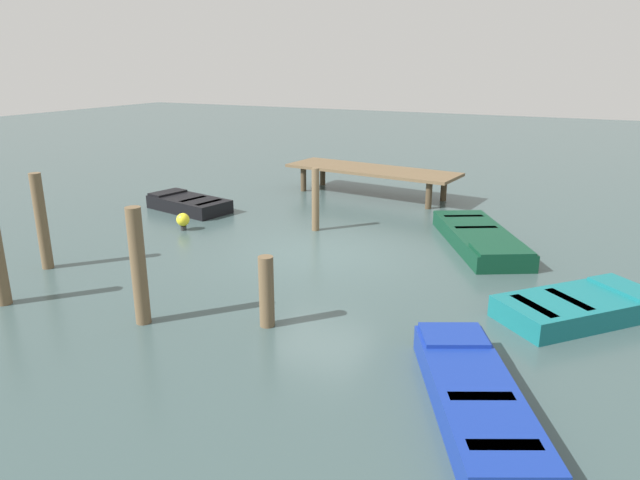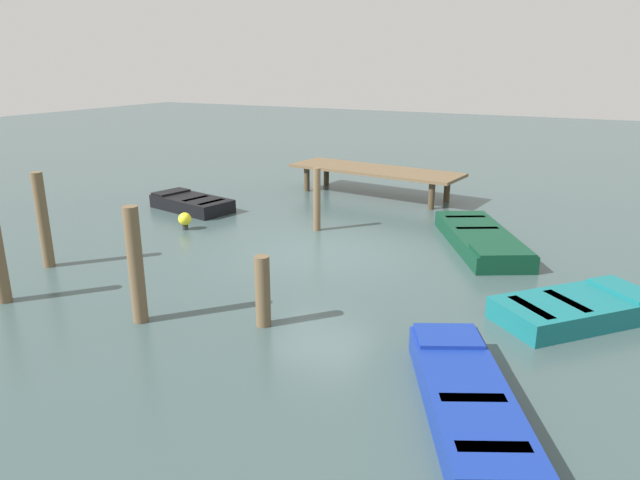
# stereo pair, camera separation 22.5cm
# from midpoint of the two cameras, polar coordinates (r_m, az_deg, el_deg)

# --- Properties ---
(ground_plane) EXTENTS (80.00, 80.00, 0.00)m
(ground_plane) POSITION_cam_midpoint_polar(r_m,az_deg,el_deg) (13.91, -0.46, -1.38)
(ground_plane) COLOR #384C4C
(dock_segment) EXTENTS (6.13, 2.50, 0.95)m
(dock_segment) POSITION_cam_midpoint_polar(r_m,az_deg,el_deg) (19.87, 4.78, 6.78)
(dock_segment) COLOR brown
(dock_segment) RESTS_ON ground_plane
(rowboat_dark_green) EXTENTS (3.17, 4.24, 0.46)m
(rowboat_dark_green) POSITION_cam_midpoint_polar(r_m,az_deg,el_deg) (14.94, 15.09, 0.20)
(rowboat_dark_green) COLOR #0C3823
(rowboat_dark_green) RESTS_ON ground_plane
(rowboat_black) EXTENTS (2.85, 1.77, 0.46)m
(rowboat_black) POSITION_cam_midpoint_polar(r_m,az_deg,el_deg) (18.42, -13.20, 3.53)
(rowboat_black) COLOR black
(rowboat_black) RESTS_ON ground_plane
(rowboat_blue) EXTENTS (2.50, 3.63, 0.46)m
(rowboat_blue) POSITION_cam_midpoint_polar(r_m,az_deg,el_deg) (8.13, 14.24, -14.70)
(rowboat_blue) COLOR navy
(rowboat_blue) RESTS_ON ground_plane
(rowboat_teal) EXTENTS (2.92, 3.02, 0.46)m
(rowboat_teal) POSITION_cam_midpoint_polar(r_m,az_deg,el_deg) (11.42, 23.66, -6.04)
(rowboat_teal) COLOR #14666B
(rowboat_teal) RESTS_ON ground_plane
(mooring_piling_center) EXTENTS (0.27, 0.27, 2.12)m
(mooring_piling_center) POSITION_cam_midpoint_polar(r_m,az_deg,el_deg) (10.47, -18.11, -2.51)
(mooring_piling_center) COLOR brown
(mooring_piling_center) RESTS_ON ground_plane
(mooring_piling_mid_left) EXTENTS (0.20, 0.20, 1.73)m
(mooring_piling_mid_left) POSITION_cam_midpoint_polar(r_m,az_deg,el_deg) (15.64, -0.86, 4.02)
(mooring_piling_mid_left) COLOR brown
(mooring_piling_mid_left) RESTS_ON ground_plane
(mooring_piling_near_left) EXTENTS (0.26, 0.26, 1.28)m
(mooring_piling_near_left) POSITION_cam_midpoint_polar(r_m,az_deg,el_deg) (10.05, -5.96, -5.11)
(mooring_piling_near_left) COLOR brown
(mooring_piling_near_left) RESTS_ON ground_plane
(mooring_piling_near_right) EXTENTS (0.25, 0.25, 2.16)m
(mooring_piling_near_right) POSITION_cam_midpoint_polar(r_m,az_deg,el_deg) (14.11, -26.25, 1.64)
(mooring_piling_near_right) COLOR brown
(mooring_piling_near_right) RESTS_ON ground_plane
(marker_buoy) EXTENTS (0.36, 0.36, 0.48)m
(marker_buoy) POSITION_cam_midpoint_polar(r_m,az_deg,el_deg) (16.25, -13.78, 1.92)
(marker_buoy) COLOR #262626
(marker_buoy) RESTS_ON ground_plane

